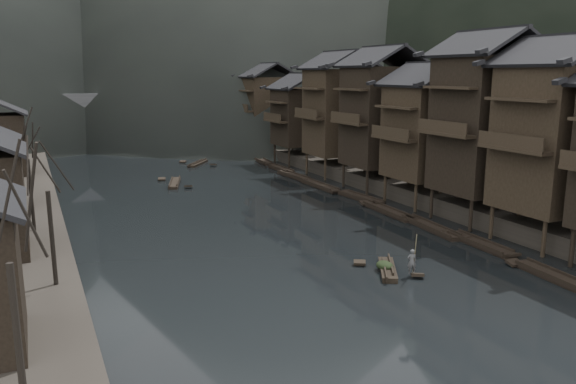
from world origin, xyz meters
TOP-DOWN VIEW (x-y plane):
  - water at (0.00, 0.00)m, footprint 300.00×300.00m
  - right_bank at (35.00, 40.00)m, footprint 40.00×200.00m
  - stilt_houses at (17.28, 18.57)m, footprint 9.00×67.60m
  - bare_trees at (-17.00, 6.04)m, footprint 3.96×42.67m
  - moored_sampans at (11.92, 26.10)m, footprint 2.92×74.42m
  - midriver_boats at (-1.35, 46.74)m, footprint 12.11×37.65m
  - stone_bridge at (-0.00, 72.00)m, footprint 40.00×6.00m
  - hero_sampan at (2.91, -1.40)m, footprint 2.93×4.27m
  - cargo_heap at (2.81, -1.22)m, footprint 0.99×1.30m
  - boatman at (3.71, -2.76)m, footprint 0.66×0.53m
  - bamboo_pole at (3.91, -2.76)m, footprint 1.17×1.67m

SIDE VIEW (x-z plane):
  - water at x=0.00m, z-range 0.00..0.00m
  - moored_sampans at x=11.92m, z-range -0.03..0.44m
  - midriver_boats at x=-1.35m, z-range -0.02..0.43m
  - hero_sampan at x=2.91m, z-range -0.01..0.42m
  - cargo_heap at x=2.81m, z-range 0.43..1.02m
  - right_bank at x=35.00m, z-range 0.00..1.80m
  - boatman at x=3.71m, z-range 0.43..2.01m
  - bamboo_pole at x=3.91m, z-range 2.01..5.38m
  - stone_bridge at x=0.00m, z-range 0.61..9.61m
  - bare_trees at x=-17.00m, z-range 2.82..10.74m
  - stilt_houses at x=17.28m, z-range 1.04..17.05m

